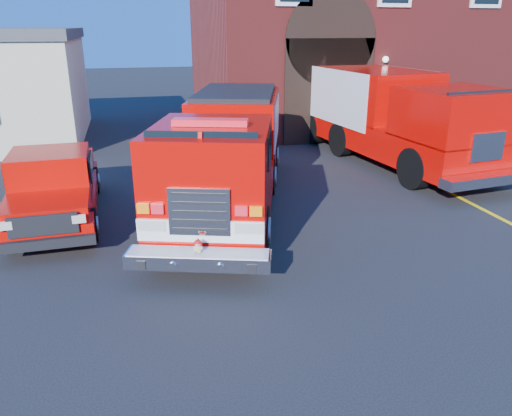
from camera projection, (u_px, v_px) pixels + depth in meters
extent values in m
plane|color=black|center=(242.00, 246.00, 10.68)|extent=(100.00, 100.00, 0.00)
cube|color=yellow|center=(475.00, 205.00, 13.09)|extent=(0.12, 3.00, 0.01)
cube|color=yellow|center=(414.00, 174.00, 15.82)|extent=(0.12, 3.00, 0.01)
cube|color=yellow|center=(371.00, 152.00, 18.55)|extent=(0.12, 3.00, 0.01)
cube|color=maroon|center=(359.00, 35.00, 24.12)|extent=(15.00, 10.00, 8.00)
cube|color=black|center=(328.00, 92.00, 19.43)|extent=(3.60, 0.12, 4.00)
cylinder|color=black|center=(331.00, 38.00, 18.75)|extent=(3.60, 0.12, 3.60)
cylinder|color=black|center=(163.00, 228.00, 10.33)|extent=(0.63, 1.07, 1.02)
cylinder|color=black|center=(261.00, 230.00, 10.19)|extent=(0.63, 1.07, 1.02)
cube|color=#C40703|center=(228.00, 175.00, 12.94)|extent=(4.80, 8.63, 0.83)
cube|color=#C40703|center=(237.00, 120.00, 14.56)|extent=(3.47, 4.59, 1.48)
cube|color=#C40703|center=(211.00, 160.00, 10.04)|extent=(3.12, 3.53, 1.39)
cube|color=black|center=(201.00, 156.00, 8.83)|extent=(1.96, 0.71, 0.87)
cube|color=red|center=(210.00, 122.00, 9.78)|extent=(1.50, 0.76, 0.13)
cube|color=white|center=(200.00, 231.00, 8.96)|extent=(2.21, 0.78, 0.41)
cube|color=silver|center=(199.00, 212.00, 8.82)|extent=(1.07, 0.40, 0.87)
cube|color=silver|center=(199.00, 259.00, 8.87)|extent=(2.62, 1.29, 0.26)
cube|color=#B7B7BF|center=(197.00, 120.00, 14.64)|extent=(1.08, 3.17, 1.20)
cube|color=#B7B7BF|center=(276.00, 121.00, 14.49)|extent=(1.08, 3.17, 1.20)
sphere|color=tan|center=(198.00, 249.00, 8.79)|extent=(0.18, 0.18, 0.14)
sphere|color=tan|center=(198.00, 244.00, 8.75)|extent=(0.14, 0.14, 0.11)
sphere|color=tan|center=(195.00, 241.00, 8.76)|extent=(0.05, 0.05, 0.04)
sphere|color=tan|center=(200.00, 241.00, 8.75)|extent=(0.05, 0.05, 0.04)
ellipsoid|color=red|center=(198.00, 242.00, 8.75)|extent=(0.15, 0.15, 0.07)
cylinder|color=red|center=(198.00, 243.00, 8.74)|extent=(0.17, 0.17, 0.01)
cylinder|color=black|center=(8.00, 233.00, 10.40)|extent=(0.28, 0.75, 0.75)
cylinder|color=black|center=(91.00, 225.00, 10.82)|extent=(0.28, 0.75, 0.75)
cube|color=#C00903|center=(56.00, 198.00, 12.12)|extent=(2.02, 5.18, 0.42)
cube|color=#C00903|center=(46.00, 208.00, 10.35)|extent=(1.76, 1.45, 0.33)
cube|color=#C00903|center=(51.00, 171.00, 11.61)|extent=(1.77, 1.73, 0.93)
cube|color=#C00903|center=(59.00, 167.00, 13.34)|extent=(1.78, 2.01, 0.51)
cube|color=black|center=(45.00, 244.00, 9.77)|extent=(1.90, 0.19, 0.21)
cylinder|color=black|center=(415.00, 168.00, 14.25)|extent=(0.52, 1.24, 1.20)
cylinder|color=black|center=(480.00, 161.00, 15.06)|extent=(0.52, 1.24, 1.20)
cube|color=#C40703|center=(388.00, 134.00, 17.23)|extent=(3.72, 9.00, 0.98)
cube|color=#C40703|center=(365.00, 91.00, 18.24)|extent=(3.34, 5.74, 1.64)
cube|color=#C40703|center=(455.00, 114.00, 14.15)|extent=(3.02, 2.92, 1.42)
cube|color=#B7B7BF|center=(332.00, 96.00, 17.81)|extent=(0.57, 4.57, 1.86)
cube|color=#B7B7BF|center=(396.00, 92.00, 18.73)|extent=(0.57, 4.57, 1.86)
cube|color=silver|center=(490.00, 179.00, 13.27)|extent=(2.99, 0.83, 0.27)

